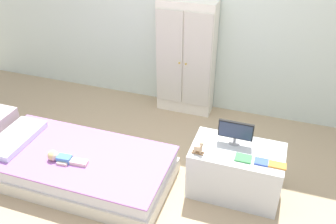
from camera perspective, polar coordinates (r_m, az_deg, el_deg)
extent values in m
cube|color=tan|center=(3.63, -1.74, -11.01)|extent=(10.00, 10.00, 0.02)
cube|color=silver|center=(4.29, 5.58, 17.03)|extent=(6.40, 0.05, 2.70)
cube|color=silver|center=(3.72, -13.66, -9.09)|extent=(1.78, 0.88, 0.14)
cube|color=silver|center=(3.63, -13.94, -7.46)|extent=(1.74, 0.84, 0.13)
cube|color=#B270C6|center=(3.58, -14.09, -6.55)|extent=(1.77, 0.87, 0.02)
cube|color=silver|center=(3.94, -22.80, -3.74)|extent=(0.32, 0.63, 0.06)
cube|color=#4C84C6|center=(3.51, -15.91, -7.07)|extent=(0.14, 0.09, 0.06)
cube|color=beige|center=(3.47, -13.63, -7.48)|extent=(0.16, 0.05, 0.04)
cube|color=beige|center=(3.44, -13.89, -7.85)|extent=(0.16, 0.05, 0.04)
cube|color=beige|center=(3.55, -15.48, -6.76)|extent=(0.10, 0.03, 0.03)
cube|color=beige|center=(3.49, -16.28, -7.81)|extent=(0.10, 0.03, 0.03)
sphere|color=beige|center=(3.55, -17.45, -6.56)|extent=(0.09, 0.09, 0.09)
sphere|color=#E0C67F|center=(3.55, -17.62, -6.50)|extent=(0.10, 0.10, 0.10)
cube|color=white|center=(4.39, 2.88, 8.41)|extent=(0.67, 0.25, 1.39)
cube|color=beige|center=(4.30, 0.20, 8.44)|extent=(0.32, 0.02, 1.14)
cube|color=beige|center=(4.21, 4.59, 7.81)|extent=(0.32, 0.02, 1.14)
sphere|color=gold|center=(4.26, 1.77, 7.67)|extent=(0.02, 0.02, 0.02)
sphere|color=gold|center=(4.24, 2.81, 7.52)|extent=(0.02, 0.02, 0.02)
cube|color=silver|center=(3.43, 10.52, -9.04)|extent=(0.81, 0.48, 0.49)
cylinder|color=#99999E|center=(3.34, 10.34, -4.75)|extent=(0.10, 0.10, 0.01)
cylinder|color=#99999E|center=(3.32, 10.39, -4.34)|extent=(0.02, 0.02, 0.05)
cube|color=black|center=(3.26, 10.57, -2.81)|extent=(0.31, 0.02, 0.17)
cube|color=#28334C|center=(3.25, 10.53, -2.95)|extent=(0.29, 0.01, 0.15)
cube|color=#8E6642|center=(3.20, 4.76, -6.18)|extent=(0.10, 0.01, 0.01)
cube|color=#8E6642|center=(3.17, 4.62, -6.51)|extent=(0.10, 0.01, 0.01)
cube|color=#D1B289|center=(3.15, 4.73, -5.64)|extent=(0.07, 0.03, 0.04)
cylinder|color=#D1B289|center=(3.18, 5.18, -6.06)|extent=(0.01, 0.01, 0.02)
cylinder|color=#D1B289|center=(3.16, 5.09, -6.29)|extent=(0.01, 0.01, 0.02)
cylinder|color=#D1B289|center=(3.18, 4.33, -5.89)|extent=(0.01, 0.01, 0.02)
cylinder|color=#D1B289|center=(3.17, 4.23, -6.12)|extent=(0.01, 0.01, 0.02)
cylinder|color=#D1B289|center=(3.13, 5.28, -5.32)|extent=(0.02, 0.02, 0.02)
sphere|color=#D1B289|center=(3.12, 5.30, -5.01)|extent=(0.04, 0.04, 0.04)
cube|color=#429E51|center=(3.18, 11.71, -7.09)|extent=(0.14, 0.11, 0.01)
cube|color=blue|center=(3.17, 14.42, -7.57)|extent=(0.12, 0.09, 0.02)
cube|color=orange|center=(3.18, 16.70, -7.97)|extent=(0.15, 0.08, 0.01)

